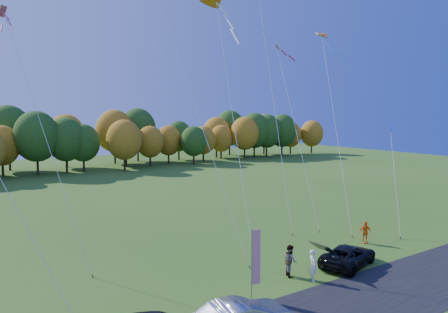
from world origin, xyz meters
TOP-DOWN VIEW (x-y plane):
  - ground at (0.00, 0.00)m, footprint 160.00×160.00m
  - asphalt_strip at (0.00, -4.00)m, footprint 90.00×6.00m
  - tree_line at (0.00, 55.00)m, footprint 116.00×12.00m
  - black_suv at (5.79, 0.14)m, footprint 5.30×3.51m
  - person_tailgate_a at (2.06, -0.32)m, footprint 0.68×0.81m
  - person_tailgate_b at (1.46, 0.99)m, footprint 1.04×1.15m
  - person_east at (10.71, 2.65)m, footprint 1.07×0.87m
  - feather_flag at (-2.46, -0.49)m, footprint 0.51×0.18m
  - kite_delta_blue at (-1.33, 8.63)m, footprint 4.42×11.41m
  - kite_parafoil_orange at (9.79, 13.31)m, footprint 6.43×12.79m
  - kite_delta_red at (0.71, 5.92)m, footprint 3.47×8.67m
  - kite_parafoil_rainbow at (13.50, 8.28)m, footprint 6.12×8.64m
  - kite_diamond_yellow at (-13.13, 4.28)m, footprint 4.47×6.23m
  - kite_diamond_white at (10.65, 10.27)m, footprint 1.79×7.66m
  - kite_diamond_pink at (-10.31, 10.34)m, footprint 4.00×6.18m
  - kite_diamond_blue_low at (15.88, 3.74)m, footprint 4.39×4.51m

SIDE VIEW (x-z plane):
  - ground at x=0.00m, z-range 0.00..0.00m
  - tree_line at x=0.00m, z-range -5.00..5.00m
  - asphalt_strip at x=0.00m, z-range 0.00..0.01m
  - black_suv at x=5.79m, z-range 0.00..1.35m
  - person_east at x=10.71m, z-range 0.00..1.71m
  - person_tailgate_a at x=2.06m, z-range 0.00..1.90m
  - person_tailgate_b at x=1.46m, z-range 0.00..1.94m
  - feather_flag at x=-2.46m, z-range 0.43..4.36m
  - kite_diamond_blue_low at x=15.88m, z-range -0.24..8.87m
  - kite_diamond_yellow at x=-13.13m, z-range -0.19..11.16m
  - kite_diamond_pink at x=-10.31m, z-range -0.23..16.74m
  - kite_diamond_white at x=10.65m, z-range -0.20..16.95m
  - kite_parafoil_rainbow at x=13.50m, z-range -0.12..17.76m
  - kite_delta_red at x=0.71m, z-range -0.14..19.41m
  - kite_delta_blue at x=-1.33m, z-range -0.35..24.45m
  - kite_parafoil_orange at x=9.79m, z-range -0.20..30.32m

